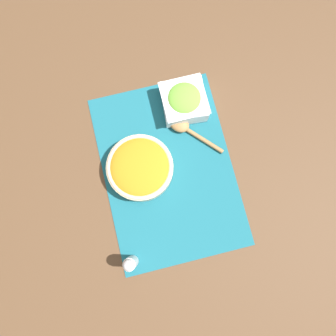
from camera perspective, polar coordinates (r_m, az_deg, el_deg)
ground_plane at (r=0.96m, az=0.00°, el=-0.35°), size 3.00×3.00×0.00m
placemat at (r=0.96m, az=0.00°, el=-0.33°), size 0.53×0.37×0.00m
carrot_bowl at (r=0.93m, az=-4.90°, el=0.06°), size 0.19×0.19×0.06m
lettuce_bowl at (r=0.97m, az=2.79°, el=11.62°), size 0.13×0.13×0.07m
wooden_spoon at (r=0.97m, az=2.77°, el=7.17°), size 0.16×0.15×0.03m
pepper_shaker at (r=0.90m, az=-6.57°, el=-16.18°), size 0.03×0.03×0.11m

